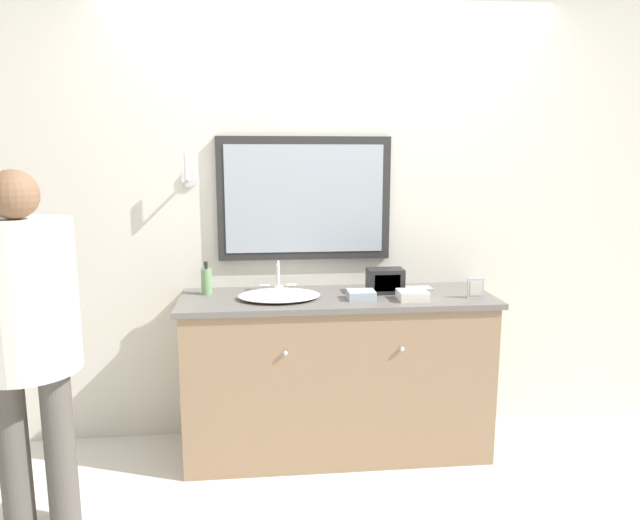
% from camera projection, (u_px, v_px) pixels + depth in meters
% --- Properties ---
extents(ground_plane, '(14.00, 14.00, 0.00)m').
position_uv_depth(ground_plane, '(344.00, 479.00, 2.95)').
color(ground_plane, silver).
extents(wall_back, '(8.00, 0.18, 2.55)m').
position_uv_depth(wall_back, '(330.00, 221.00, 3.33)').
color(wall_back, silver).
rests_on(wall_back, ground_plane).
extents(vanity_counter, '(1.70, 0.56, 0.90)m').
position_uv_depth(vanity_counter, '(337.00, 374.00, 3.18)').
color(vanity_counter, '#937556').
rests_on(vanity_counter, ground_plane).
extents(sink_basin, '(0.44, 0.38, 0.18)m').
position_uv_depth(sink_basin, '(279.00, 295.00, 3.05)').
color(sink_basin, white).
rests_on(sink_basin, vanity_counter).
extents(soap_bottle, '(0.06, 0.06, 0.19)m').
position_uv_depth(soap_bottle, '(207.00, 281.00, 3.12)').
color(soap_bottle, '#709966').
rests_on(soap_bottle, vanity_counter).
extents(appliance_box, '(0.20, 0.13, 0.14)m').
position_uv_depth(appliance_box, '(385.00, 281.00, 3.16)').
color(appliance_box, black).
rests_on(appliance_box, vanity_counter).
extents(picture_frame, '(0.09, 0.01, 0.11)m').
position_uv_depth(picture_frame, '(476.00, 288.00, 3.04)').
color(picture_frame, '#B2B2B7').
rests_on(picture_frame, vanity_counter).
extents(hand_towel_near_sink, '(0.15, 0.14, 0.05)m').
position_uv_depth(hand_towel_near_sink, '(412.00, 295.00, 3.01)').
color(hand_towel_near_sink, silver).
rests_on(hand_towel_near_sink, vanity_counter).
extents(hand_towel_far_corner, '(0.14, 0.12, 0.05)m').
position_uv_depth(hand_towel_far_corner, '(361.00, 295.00, 3.02)').
color(hand_towel_far_corner, '#A8B7C6').
rests_on(hand_towel_far_corner, vanity_counter).
extents(metal_tray, '(0.15, 0.09, 0.01)m').
position_uv_depth(metal_tray, '(418.00, 288.00, 3.26)').
color(metal_tray, '#ADADB2').
rests_on(metal_tray, vanity_counter).
extents(person, '(0.43, 0.43, 1.59)m').
position_uv_depth(person, '(24.00, 317.00, 2.40)').
color(person, '#514C47').
rests_on(person, ground_plane).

